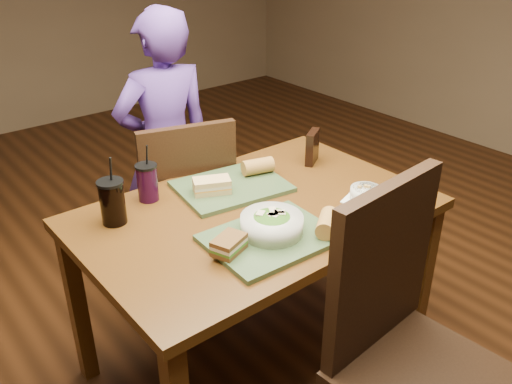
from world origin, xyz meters
TOP-DOWN VIEW (x-y plane):
  - ground at (0.00, 0.00)m, footprint 6.00×6.00m
  - dining_table at (0.00, 0.00)m, footprint 1.30×0.85m
  - chair_near at (0.02, -0.69)m, footprint 0.50×0.50m
  - chair_far at (-0.03, 0.52)m, footprint 0.52×0.53m
  - diner at (0.11, 0.84)m, footprint 0.54×0.39m
  - tray_near at (-0.10, -0.20)m, footprint 0.43×0.34m
  - tray_far at (0.03, 0.19)m, footprint 0.46×0.38m
  - salad_bowl at (-0.08, -0.19)m, footprint 0.21×0.21m
  - soup_bowl at (0.37, -0.21)m, footprint 0.18×0.18m
  - sandwich_near at (-0.27, -0.19)m, footprint 0.13×0.11m
  - sandwich_far at (-0.07, 0.19)m, footprint 0.16×0.13m
  - baguette_near at (0.07, -0.30)m, footprint 0.14×0.13m
  - baguette_far at (0.18, 0.20)m, footprint 0.14×0.10m
  - cup_cola at (-0.45, 0.24)m, footprint 0.09×0.09m
  - cup_berry at (-0.27, 0.32)m, footprint 0.08×0.08m
  - chip_bag at (0.46, 0.17)m, footprint 0.11×0.09m

SIDE VIEW (x-z plane):
  - ground at x=0.00m, z-range 0.00..0.00m
  - chair_far at x=-0.03m, z-range 0.05..1.02m
  - chair_near at x=0.02m, z-range 0.06..1.13m
  - dining_table at x=0.00m, z-range 0.28..1.03m
  - diner at x=0.11m, z-range 0.00..1.38m
  - tray_near at x=-0.10m, z-range 0.75..0.77m
  - tray_far at x=0.03m, z-range 0.75..0.77m
  - soup_bowl at x=0.37m, z-range 0.75..0.81m
  - sandwich_near at x=-0.27m, z-range 0.77..0.82m
  - sandwich_far at x=-0.07m, z-range 0.77..0.82m
  - baguette_near at x=0.07m, z-range 0.77..0.83m
  - baguette_far at x=0.18m, z-range 0.77..0.83m
  - salad_bowl at x=-0.08m, z-range 0.77..0.84m
  - chip_bag at x=0.46m, z-range 0.75..0.90m
  - cup_berry at x=-0.27m, z-range 0.71..0.94m
  - cup_cola at x=-0.45m, z-range 0.71..0.96m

